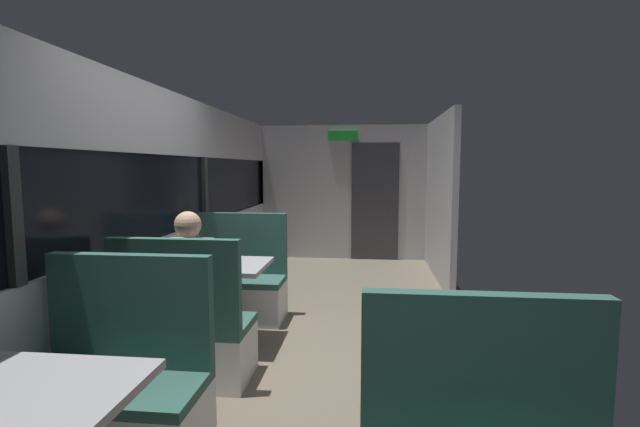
% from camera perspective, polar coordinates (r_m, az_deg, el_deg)
% --- Properties ---
extents(ground_plane, '(3.30, 9.20, 0.02)m').
position_cam_1_polar(ground_plane, '(3.94, -0.84, -18.01)').
color(ground_plane, '#665B4C').
extents(carriage_window_panel_left, '(0.09, 8.48, 2.30)m').
position_cam_1_polar(carriage_window_panel_left, '(4.07, -21.57, -1.27)').
color(carriage_window_panel_left, '#B2B2B7').
rests_on(carriage_window_panel_left, ground_plane).
extents(carriage_end_bulkhead, '(2.90, 0.11, 2.30)m').
position_cam_1_polar(carriage_end_bulkhead, '(7.79, 3.36, 2.58)').
color(carriage_end_bulkhead, '#B2B2B7').
rests_on(carriage_end_bulkhead, ground_plane).
extents(carriage_aisle_panel_right, '(0.08, 2.40, 2.30)m').
position_cam_1_polar(carriage_aisle_panel_right, '(6.67, 14.88, 1.94)').
color(carriage_aisle_panel_right, '#B2B2B7').
rests_on(carriage_aisle_panel_right, ground_plane).
extents(dining_table_near_window, '(0.90, 0.70, 0.74)m').
position_cam_1_polar(dining_table_near_window, '(2.21, -34.39, -20.52)').
color(dining_table_near_window, '#9E9EA3').
rests_on(dining_table_near_window, ground_plane).
extents(bench_near_window_facing_entry, '(0.95, 0.50, 1.10)m').
position_cam_1_polar(bench_near_window_facing_entry, '(2.85, -24.22, -20.80)').
color(bench_near_window_facing_entry, silver).
rests_on(bench_near_window_facing_entry, ground_plane).
extents(dining_table_mid_window, '(0.90, 0.70, 0.74)m').
position_cam_1_polar(dining_table_mid_window, '(4.13, -13.01, -7.53)').
color(dining_table_mid_window, '#9E9EA3').
rests_on(dining_table_mid_window, ground_plane).
extents(bench_mid_window_facing_end, '(0.95, 0.50, 1.10)m').
position_cam_1_polar(bench_mid_window_facing_end, '(3.59, -16.68, -14.86)').
color(bench_mid_window_facing_end, silver).
rests_on(bench_mid_window_facing_end, ground_plane).
extents(bench_mid_window_facing_entry, '(0.95, 0.50, 1.10)m').
position_cam_1_polar(bench_mid_window_facing_entry, '(4.85, -10.18, -9.24)').
color(bench_mid_window_facing_entry, silver).
rests_on(bench_mid_window_facing_entry, ground_plane).
extents(seated_passenger, '(0.47, 0.55, 1.26)m').
position_cam_1_polar(seated_passenger, '(3.59, -16.32, -11.35)').
color(seated_passenger, '#26262D').
rests_on(seated_passenger, ground_plane).
extents(coffee_cup_primary, '(0.07, 0.07, 0.09)m').
position_cam_1_polar(coffee_cup_primary, '(3.99, -13.06, -5.85)').
color(coffee_cup_primary, '#26598C').
rests_on(coffee_cup_primary, dining_table_mid_window).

